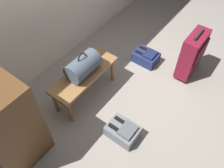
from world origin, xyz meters
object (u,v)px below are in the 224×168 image
(bench, at_px, (84,77))
(cell_phone, at_px, (97,58))
(suitcase_upright_burgundy, at_px, (192,54))
(backpack_navy, at_px, (146,57))
(duffel_bag_slate, at_px, (83,66))
(side_cabinet, at_px, (9,129))
(backpack_grey, at_px, (123,131))

(bench, relative_size, cell_phone, 6.94)
(suitcase_upright_burgundy, relative_size, backpack_navy, 1.98)
(duffel_bag_slate, xyz_separation_m, side_cabinet, (-1.10, 0.02, -0.02))
(bench, distance_m, suitcase_upright_burgundy, 1.55)
(duffel_bag_slate, relative_size, backpack_navy, 1.16)
(suitcase_upright_burgundy, bearing_deg, side_cabinet, 157.25)
(bench, bearing_deg, duffel_bag_slate, 0.00)
(duffel_bag_slate, height_order, backpack_grey, duffel_bag_slate)
(bench, relative_size, backpack_grey, 2.63)
(cell_phone, bearing_deg, bench, -172.94)
(cell_phone, bearing_deg, backpack_navy, -25.75)
(backpack_navy, bearing_deg, cell_phone, 154.25)
(duffel_bag_slate, bearing_deg, backpack_grey, -105.95)
(cell_phone, bearing_deg, suitcase_upright_burgundy, -47.52)
(duffel_bag_slate, height_order, backpack_navy, duffel_bag_slate)
(suitcase_upright_burgundy, bearing_deg, cell_phone, 132.48)
(cell_phone, relative_size, backpack_navy, 0.38)
(side_cabinet, bearing_deg, cell_phone, 0.66)
(backpack_navy, bearing_deg, bench, 163.29)
(suitcase_upright_burgundy, distance_m, side_cabinet, 2.52)
(duffel_bag_slate, bearing_deg, side_cabinet, 178.77)
(cell_phone, height_order, side_cabinet, side_cabinet)
(duffel_bag_slate, height_order, cell_phone, duffel_bag_slate)
(duffel_bag_slate, bearing_deg, suitcase_upright_burgundy, -37.78)
(bench, distance_m, side_cabinet, 1.11)
(duffel_bag_slate, relative_size, suitcase_upright_burgundy, 0.59)
(suitcase_upright_burgundy, bearing_deg, backpack_navy, 103.91)
(suitcase_upright_burgundy, bearing_deg, duffel_bag_slate, 142.22)
(duffel_bag_slate, distance_m, backpack_grey, 0.94)
(duffel_bag_slate, distance_m, cell_phone, 0.35)
(bench, xyz_separation_m, duffel_bag_slate, (0.00, 0.00, 0.20))
(bench, distance_m, backpack_grey, 0.86)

